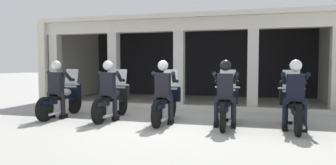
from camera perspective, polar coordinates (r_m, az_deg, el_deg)
ground_plane at (r=10.86m, az=3.88°, el=-4.51°), size 80.00×80.00×0.00m
station_building at (r=13.21m, az=4.45°, el=5.93°), size 11.14×4.69×3.25m
kerb_strip at (r=10.48m, az=1.45°, el=-4.45°), size 10.64×0.24×0.12m
motorcycle_far_left at (r=9.25m, az=-18.85°, el=-2.91°), size 0.62×2.04×1.35m
police_officer_far_left at (r=8.98m, az=-19.92°, el=-0.31°), size 0.63×0.61×1.58m
motorcycle_left at (r=8.54m, az=-10.12°, el=-3.29°), size 0.62×2.04×1.35m
police_officer_left at (r=8.25m, az=-11.00°, el=-0.47°), size 0.63×0.61×1.58m
motorcycle_center at (r=7.94m, az=-0.32°, el=-3.73°), size 0.62×2.04×1.35m
police_officer_center at (r=7.63m, az=-0.90°, el=-0.71°), size 0.63×0.61×1.58m
motorcycle_right at (r=7.65m, az=10.72°, el=-4.06°), size 0.62×2.04×1.35m
police_officer_right at (r=7.32m, az=10.57°, el=-0.93°), size 0.63×0.61×1.58m
motorcycle_far_right at (r=7.68m, az=22.17°, el=-4.21°), size 0.62×2.04×1.35m
police_officer_far_right at (r=7.36m, az=22.49°, el=-1.10°), size 0.63×0.61×1.58m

